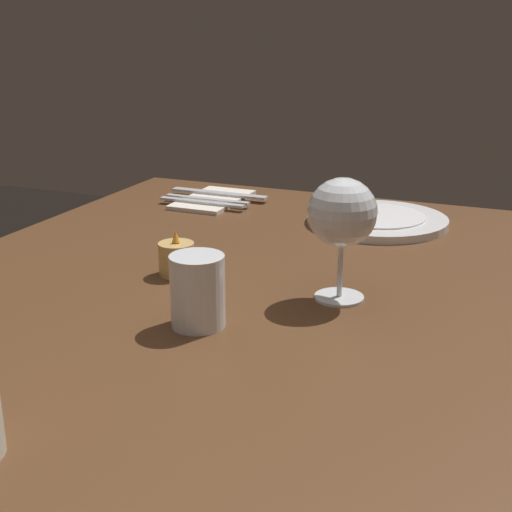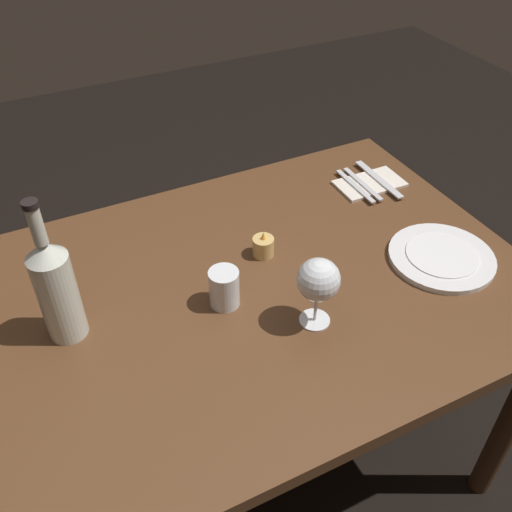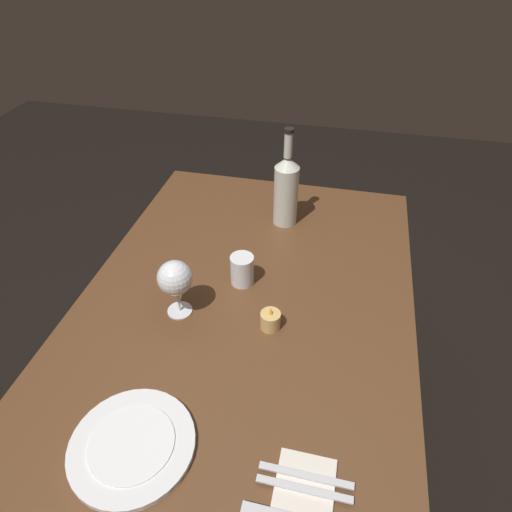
{
  "view_description": "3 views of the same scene",
  "coord_description": "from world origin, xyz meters",
  "px_view_note": "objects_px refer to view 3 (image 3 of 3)",
  "views": [
    {
      "loc": [
        -0.79,
        -0.4,
        1.1
      ],
      "look_at": [
        0.05,
        -0.05,
        0.8
      ],
      "focal_mm": 50.85,
      "sensor_mm": 36.0,
      "label": 1
    },
    {
      "loc": [
        -0.4,
        -0.85,
        1.63
      ],
      "look_at": [
        0.02,
        -0.01,
        0.83
      ],
      "focal_mm": 39.82,
      "sensor_mm": 36.0,
      "label": 2
    },
    {
      "loc": [
        0.84,
        0.22,
        1.6
      ],
      "look_at": [
        -0.04,
        0.02,
        0.86
      ],
      "focal_mm": 31.12,
      "sensor_mm": 36.0,
      "label": 3
    }
  ],
  "objects_px": {
    "wine_glass_left": "(175,279)",
    "wine_bottle": "(286,189)",
    "votive_candle": "(270,321)",
    "dinner_plate": "(132,445)",
    "water_tumbler": "(242,271)",
    "fork_outer": "(306,476)",
    "folded_napkin": "(302,505)",
    "fork_inner": "(304,489)"
  },
  "relations": [
    {
      "from": "wine_bottle",
      "to": "fork_inner",
      "type": "relative_size",
      "value": 1.83
    },
    {
      "from": "water_tumbler",
      "to": "votive_candle",
      "type": "xyz_separation_m",
      "value": [
        0.15,
        0.11,
        -0.02
      ]
    },
    {
      "from": "wine_glass_left",
      "to": "fork_inner",
      "type": "height_order",
      "value": "wine_glass_left"
    },
    {
      "from": "votive_candle",
      "to": "fork_outer",
      "type": "distance_m",
      "value": 0.39
    },
    {
      "from": "wine_glass_left",
      "to": "fork_inner",
      "type": "relative_size",
      "value": 0.91
    },
    {
      "from": "votive_candle",
      "to": "folded_napkin",
      "type": "bearing_deg",
      "value": 18.77
    },
    {
      "from": "water_tumbler",
      "to": "dinner_plate",
      "type": "xyz_separation_m",
      "value": [
        0.52,
        -0.1,
        -0.03
      ]
    },
    {
      "from": "dinner_plate",
      "to": "fork_outer",
      "type": "height_order",
      "value": "dinner_plate"
    },
    {
      "from": "wine_glass_left",
      "to": "votive_candle",
      "type": "bearing_deg",
      "value": 89.64
    },
    {
      "from": "water_tumbler",
      "to": "dinner_plate",
      "type": "relative_size",
      "value": 0.35
    },
    {
      "from": "wine_bottle",
      "to": "fork_outer",
      "type": "distance_m",
      "value": 0.86
    },
    {
      "from": "wine_glass_left",
      "to": "fork_outer",
      "type": "relative_size",
      "value": 0.91
    },
    {
      "from": "dinner_plate",
      "to": "folded_napkin",
      "type": "bearing_deg",
      "value": 84.13
    },
    {
      "from": "dinner_plate",
      "to": "wine_glass_left",
      "type": "bearing_deg",
      "value": -174.2
    },
    {
      "from": "votive_candle",
      "to": "folded_napkin",
      "type": "xyz_separation_m",
      "value": [
        0.41,
        0.14,
        -0.02
      ]
    },
    {
      "from": "folded_napkin",
      "to": "fork_outer",
      "type": "bearing_deg",
      "value": -180.0
    },
    {
      "from": "dinner_plate",
      "to": "fork_inner",
      "type": "height_order",
      "value": "dinner_plate"
    },
    {
      "from": "wine_glass_left",
      "to": "votive_candle",
      "type": "distance_m",
      "value": 0.26
    },
    {
      "from": "wine_bottle",
      "to": "folded_napkin",
      "type": "height_order",
      "value": "wine_bottle"
    },
    {
      "from": "dinner_plate",
      "to": "wine_bottle",
      "type": "bearing_deg",
      "value": 169.19
    },
    {
      "from": "wine_glass_left",
      "to": "fork_outer",
      "type": "xyz_separation_m",
      "value": [
        0.36,
        0.38,
        -0.11
      ]
    },
    {
      "from": "wine_bottle",
      "to": "water_tumbler",
      "type": "height_order",
      "value": "wine_bottle"
    },
    {
      "from": "folded_napkin",
      "to": "votive_candle",
      "type": "bearing_deg",
      "value": -161.23
    },
    {
      "from": "wine_glass_left",
      "to": "folded_napkin",
      "type": "relative_size",
      "value": 0.86
    },
    {
      "from": "fork_inner",
      "to": "fork_outer",
      "type": "bearing_deg",
      "value": 180.0
    },
    {
      "from": "folded_napkin",
      "to": "fork_outer",
      "type": "relative_size",
      "value": 1.06
    },
    {
      "from": "folded_napkin",
      "to": "water_tumbler",
      "type": "bearing_deg",
      "value": -155.95
    },
    {
      "from": "fork_outer",
      "to": "folded_napkin",
      "type": "bearing_deg",
      "value": 0.0
    },
    {
      "from": "dinner_plate",
      "to": "folded_napkin",
      "type": "relative_size",
      "value": 1.32
    },
    {
      "from": "fork_inner",
      "to": "votive_candle",
      "type": "bearing_deg",
      "value": -160.1
    },
    {
      "from": "votive_candle",
      "to": "wine_glass_left",
      "type": "bearing_deg",
      "value": -90.36
    },
    {
      "from": "water_tumbler",
      "to": "folded_napkin",
      "type": "xyz_separation_m",
      "value": [
        0.56,
        0.25,
        -0.04
      ]
    },
    {
      "from": "wine_bottle",
      "to": "water_tumbler",
      "type": "distance_m",
      "value": 0.34
    },
    {
      "from": "wine_glass_left",
      "to": "dinner_plate",
      "type": "relative_size",
      "value": 0.65
    },
    {
      "from": "folded_napkin",
      "to": "fork_outer",
      "type": "xyz_separation_m",
      "value": [
        -0.05,
        -0.0,
        0.01
      ]
    },
    {
      "from": "wine_bottle",
      "to": "votive_candle",
      "type": "bearing_deg",
      "value": 5.33
    },
    {
      "from": "wine_bottle",
      "to": "votive_candle",
      "type": "xyz_separation_m",
      "value": [
        0.48,
        0.04,
        -0.1
      ]
    },
    {
      "from": "water_tumbler",
      "to": "folded_napkin",
      "type": "bearing_deg",
      "value": 24.05
    },
    {
      "from": "wine_bottle",
      "to": "fork_inner",
      "type": "height_order",
      "value": "wine_bottle"
    },
    {
      "from": "water_tumbler",
      "to": "wine_glass_left",
      "type": "bearing_deg",
      "value": -41.95
    },
    {
      "from": "wine_glass_left",
      "to": "wine_bottle",
      "type": "height_order",
      "value": "wine_bottle"
    },
    {
      "from": "water_tumbler",
      "to": "dinner_plate",
      "type": "bearing_deg",
      "value": -10.36
    }
  ]
}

